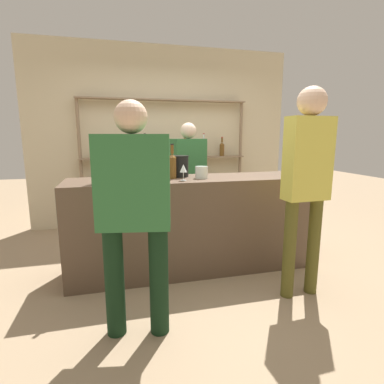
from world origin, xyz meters
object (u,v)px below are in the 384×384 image
(customer_right, at_px, (307,174))
(customer_left, at_px, (134,206))
(ice_bucket, at_px, (179,166))
(counter_bottle_2, at_px, (96,168))
(server_behind_counter, at_px, (188,173))
(wine_glass, at_px, (183,169))
(cork_jar, at_px, (201,172))
(counter_bottle_1, at_px, (116,167))
(counter_bottle_0, at_px, (172,165))

(customer_right, distance_m, customer_left, 1.48)
(ice_bucket, bearing_deg, counter_bottle_2, -160.04)
(customer_right, bearing_deg, server_behind_counter, 17.70)
(wine_glass, height_order, cork_jar, wine_glass)
(cork_jar, relative_size, server_behind_counter, 0.08)
(wine_glass, bearing_deg, customer_left, -122.89)
(ice_bucket, relative_size, customer_left, 0.14)
(counter_bottle_2, xyz_separation_m, cork_jar, (1.03, 0.12, -0.08))
(ice_bucket, height_order, customer_left, customer_left)
(wine_glass, bearing_deg, counter_bottle_1, 168.14)
(cork_jar, distance_m, server_behind_counter, 1.00)
(wine_glass, distance_m, customer_left, 0.98)
(customer_left, bearing_deg, wine_glass, -22.53)
(counter_bottle_0, relative_size, cork_jar, 2.70)
(ice_bucket, distance_m, customer_left, 1.24)
(counter_bottle_0, xyz_separation_m, wine_glass, (0.08, -0.17, -0.02))
(counter_bottle_0, height_order, counter_bottle_1, counter_bottle_0)
(cork_jar, height_order, customer_right, customer_right)
(counter_bottle_1, relative_size, server_behind_counter, 0.21)
(counter_bottle_2, bearing_deg, customer_right, -19.15)
(counter_bottle_0, relative_size, server_behind_counter, 0.22)
(counter_bottle_1, height_order, customer_right, customer_right)
(cork_jar, height_order, customer_left, customer_left)
(wine_glass, distance_m, server_behind_counter, 1.16)
(counter_bottle_0, xyz_separation_m, cork_jar, (0.29, -0.06, -0.07))
(counter_bottle_1, height_order, wine_glass, counter_bottle_1)
(counter_bottle_1, height_order, counter_bottle_2, counter_bottle_2)
(counter_bottle_0, height_order, cork_jar, counter_bottle_0)
(counter_bottle_1, bearing_deg, server_behind_counter, 45.61)
(ice_bucket, relative_size, cork_jar, 1.72)
(counter_bottle_2, relative_size, wine_glass, 2.33)
(counter_bottle_2, relative_size, cork_jar, 2.85)
(customer_right, height_order, customer_left, customer_right)
(ice_bucket, distance_m, server_behind_counter, 0.88)
(counter_bottle_0, relative_size, wine_glass, 2.20)
(counter_bottle_0, relative_size, customer_right, 0.19)
(counter_bottle_0, bearing_deg, ice_bucket, 51.89)
(counter_bottle_1, relative_size, customer_left, 0.21)
(counter_bottle_2, relative_size, ice_bucket, 1.66)
(counter_bottle_1, distance_m, server_behind_counter, 1.37)
(counter_bottle_2, distance_m, wine_glass, 0.81)
(customer_left, bearing_deg, customer_right, -72.11)
(cork_jar, xyz_separation_m, customer_right, (0.72, -0.73, 0.05))
(counter_bottle_0, distance_m, wine_glass, 0.19)
(counter_bottle_0, relative_size, counter_bottle_1, 1.03)
(server_behind_counter, bearing_deg, cork_jar, -24.53)
(counter_bottle_2, height_order, wine_glass, counter_bottle_2)
(wine_glass, relative_size, server_behind_counter, 0.10)
(ice_bucket, height_order, server_behind_counter, server_behind_counter)
(customer_right, xyz_separation_m, customer_left, (-1.46, -0.19, -0.15))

